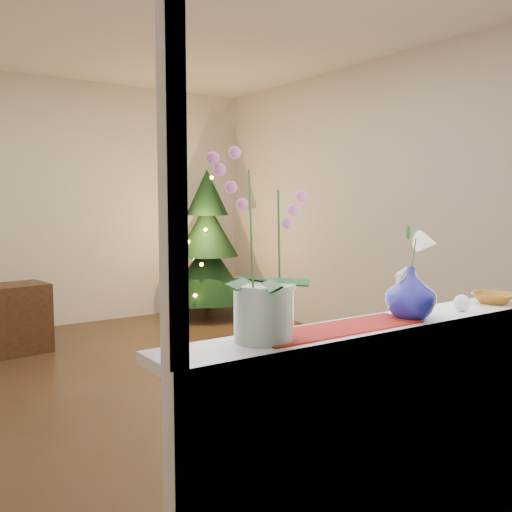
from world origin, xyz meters
The scene contains 16 objects.
ground centered at (0.00, 0.00, 0.00)m, with size 5.00×5.00×0.00m, color #372616.
wall_back centered at (0.00, 2.50, 1.35)m, with size 4.50×0.10×2.70m, color beige.
wall_front centered at (0.00, -2.50, 1.35)m, with size 4.50×0.10×2.70m, color beige.
wall_right centered at (2.25, 0.00, 1.35)m, with size 0.10×5.00×2.70m, color beige.
ceiling centered at (0.00, 0.00, 2.70)m, with size 5.00×5.00×0.00m, color white.
window_apron centered at (0.00, -2.46, 0.44)m, with size 2.20×0.08×0.88m, color white.
windowsill centered at (0.00, -2.37, 0.90)m, with size 2.20×0.26×0.04m, color white.
window_frame centered at (0.00, -2.47, 1.70)m, with size 2.22×0.06×1.60m, color white, non-canonical shape.
runner centered at (-0.38, -2.37, 0.92)m, with size 0.70×0.20×0.01m, color maroon.
orchid_pot centered at (-0.70, -2.36, 1.24)m, with size 0.22×0.22×0.63m, color beige, non-canonical shape.
swan centered at (0.05, -2.36, 1.01)m, with size 0.22×0.10×0.19m, color silver, non-canonical shape.
blue_vase centered at (-0.01, -2.39, 1.04)m, with size 0.23×0.23×0.24m, color navy.
lily centered at (-0.01, -2.39, 1.25)m, with size 0.13×0.08×0.18m, color white, non-canonical shape.
paperweight centered at (0.29, -2.41, 0.96)m, with size 0.07×0.07×0.07m, color silver.
amber_dish centered at (0.57, -2.38, 0.94)m, with size 0.16×0.16×0.04m, color #8C5715.
xmas_tree centered at (1.52, 1.95, 0.87)m, with size 0.96×0.96×1.75m, color #12321B, non-canonical shape.
Camera 1 is at (-1.77, -3.88, 1.39)m, focal length 40.00 mm.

